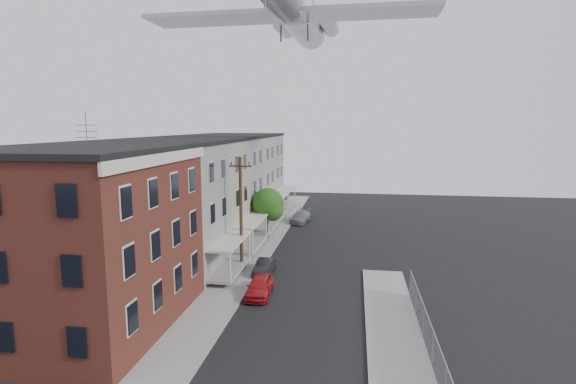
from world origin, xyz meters
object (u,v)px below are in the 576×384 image
car_near (260,286)px  car_mid (264,267)px  utility_pole (241,212)px  airplane (294,9)px  car_far (301,217)px  street_tree (269,205)px

car_near → car_mid: (-0.57, 4.50, -0.10)m
utility_pole → airplane: 19.39m
car_mid → car_far: car_far is taller
utility_pole → car_far: 18.66m
car_near → street_tree: bearing=96.4°
utility_pole → street_tree: 10.00m
car_near → car_mid: 4.54m
car_mid → car_near: bearing=-79.4°
street_tree → airplane: bearing=-27.8°
utility_pole → car_far: size_ratio=1.98×
car_near → airplane: airplane is taller
street_tree → car_mid: size_ratio=1.53×
car_near → car_mid: car_near is taller
utility_pole → car_mid: bearing=-20.1°
utility_pole → car_near: bearing=-63.8°
car_near → airplane: 25.26m
street_tree → car_far: size_ratio=1.14×
car_near → car_far: bearing=88.0°
street_tree → car_near: street_tree is taller
car_near → car_far: size_ratio=0.85×
car_mid → airplane: 23.22m
car_mid → airplane: (0.97, 9.26, 21.28)m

